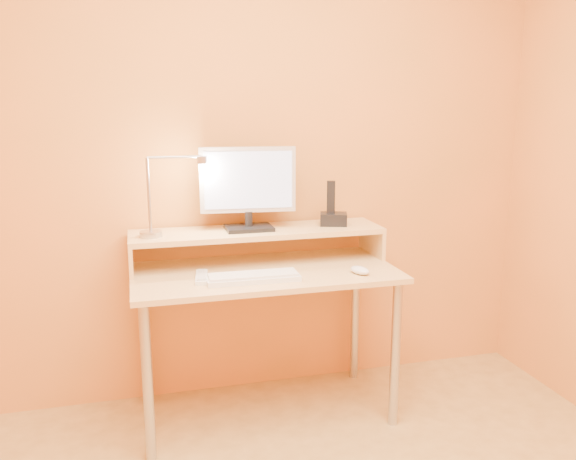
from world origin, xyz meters
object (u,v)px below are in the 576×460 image
object	(u,v)px
lamp_base	(151,234)
remote_control	(202,277)
phone_dock	(333,219)
keyboard	(253,278)
mouse	(360,270)
monitor_panel	(248,180)

from	to	relation	value
lamp_base	remote_control	distance (m)	0.32
remote_control	lamp_base	bearing A→B (deg)	144.47
lamp_base	remote_control	bearing A→B (deg)	-43.60
phone_dock	keyboard	bearing A→B (deg)	-129.47
lamp_base	mouse	distance (m)	0.95
lamp_base	remote_control	size ratio (longest dim) A/B	0.54
phone_dock	mouse	size ratio (longest dim) A/B	1.25
mouse	remote_control	world-z (taller)	mouse
lamp_base	keyboard	bearing A→B (deg)	-32.96
phone_dock	keyboard	distance (m)	0.58
keyboard	mouse	xyz separation A→B (m)	(0.48, -0.03, 0.01)
monitor_panel	phone_dock	size ratio (longest dim) A/B	3.46
mouse	lamp_base	bearing A→B (deg)	139.69
monitor_panel	remote_control	xyz separation A→B (m)	(-0.26, -0.23, -0.39)
mouse	keyboard	bearing A→B (deg)	154.77
keyboard	mouse	size ratio (longest dim) A/B	3.85
monitor_panel	mouse	xyz separation A→B (m)	(0.44, -0.33, -0.38)
lamp_base	remote_control	xyz separation A→B (m)	(0.20, -0.19, -0.16)
mouse	remote_control	xyz separation A→B (m)	(-0.69, 0.10, -0.01)
monitor_panel	phone_dock	distance (m)	0.47
lamp_base	mouse	bearing A→B (deg)	-18.17
lamp_base	keyboard	xyz separation A→B (m)	(0.41, -0.27, -0.16)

